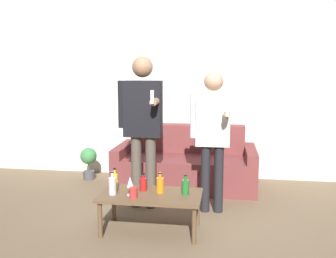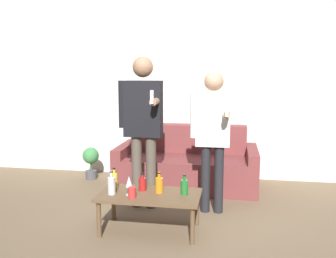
{
  "view_description": "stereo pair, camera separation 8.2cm",
  "coord_description": "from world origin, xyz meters",
  "px_view_note": "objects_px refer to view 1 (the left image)",
  "views": [
    {
      "loc": [
        0.47,
        -3.26,
        1.56
      ],
      "look_at": [
        -0.15,
        0.73,
        0.95
      ],
      "focal_mm": 40.0,
      "sensor_mm": 36.0,
      "label": 1
    },
    {
      "loc": [
        0.55,
        -3.25,
        1.56
      ],
      "look_at": [
        -0.15,
        0.73,
        0.95
      ],
      "focal_mm": 40.0,
      "sensor_mm": 36.0,
      "label": 2
    }
  ],
  "objects_px": {
    "coffee_table": "(151,198)",
    "person_standing_left": "(143,120)",
    "person_standing_right": "(212,130)",
    "couch": "(186,165)",
    "bottle_orange": "(143,182)"
  },
  "relations": [
    {
      "from": "couch",
      "to": "bottle_orange",
      "type": "bearing_deg",
      "value": -101.77
    },
    {
      "from": "couch",
      "to": "person_standing_left",
      "type": "relative_size",
      "value": 1.09
    },
    {
      "from": "coffee_table",
      "to": "person_standing_right",
      "type": "relative_size",
      "value": 0.63
    },
    {
      "from": "coffee_table",
      "to": "person_standing_left",
      "type": "distance_m",
      "value": 0.97
    },
    {
      "from": "person_standing_right",
      "to": "couch",
      "type": "bearing_deg",
      "value": 112.29
    },
    {
      "from": "couch",
      "to": "coffee_table",
      "type": "height_order",
      "value": "couch"
    },
    {
      "from": "coffee_table",
      "to": "bottle_orange",
      "type": "bearing_deg",
      "value": 122.51
    },
    {
      "from": "bottle_orange",
      "to": "couch",
      "type": "bearing_deg",
      "value": 78.23
    },
    {
      "from": "couch",
      "to": "coffee_table",
      "type": "relative_size",
      "value": 1.9
    },
    {
      "from": "person_standing_left",
      "to": "person_standing_right",
      "type": "distance_m",
      "value": 0.8
    },
    {
      "from": "person_standing_left",
      "to": "couch",
      "type": "bearing_deg",
      "value": 66.61
    },
    {
      "from": "coffee_table",
      "to": "bottle_orange",
      "type": "relative_size",
      "value": 6.19
    },
    {
      "from": "coffee_table",
      "to": "person_standing_left",
      "type": "relative_size",
      "value": 0.57
    },
    {
      "from": "couch",
      "to": "coffee_table",
      "type": "xyz_separation_m",
      "value": [
        -0.18,
        -1.57,
        0.05
      ]
    },
    {
      "from": "bottle_orange",
      "to": "person_standing_right",
      "type": "distance_m",
      "value": 0.95
    }
  ]
}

